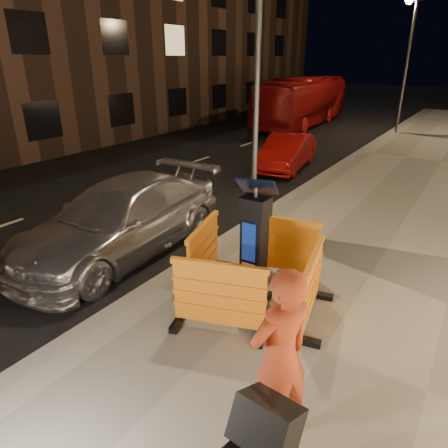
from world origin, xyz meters
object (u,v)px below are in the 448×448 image
Objects in this scene: barrier_bldgside at (311,286)px; car_red at (286,169)px; car_silver at (125,251)px; parking_kiosk at (254,244)px; bus_doubledecker at (301,125)px; barrier_kerbside at (204,253)px; barrier_back at (280,246)px; man at (279,358)px; barrier_front at (219,297)px.

car_red is (-4.18, 8.17, -0.68)m from barrier_bldgside.
car_silver is 1.33× the size of car_red.
barrier_bldgside reaches higher than car_red.
car_red is (-3.23, 8.17, -1.10)m from parking_kiosk.
car_red is at bearing -73.15° from bus_doubledecker.
barrier_kerbside is 0.14× the size of bus_doubledecker.
barrier_bldgside is 0.37× the size of car_red.
barrier_kerbside is (-0.95, 0.00, -0.42)m from parking_kiosk.
bus_doubledecker is at bearing 97.24° from parking_kiosk.
bus_doubledecker is at bearing 101.29° from barrier_back.
man is (1.40, -2.98, 0.42)m from barrier_back.
parking_kiosk reaches higher than barrier_bldgside.
barrier_front is 0.28× the size of car_silver.
barrier_bldgside is 0.14× the size of bus_doubledecker.
man is (1.40, -1.08, 0.42)m from barrier_front.
barrier_kerbside is 0.72× the size of man.
bus_doubledecker reaches higher than barrier_back.
man is at bearing -146.15° from barrier_kerbside.
parking_kiosk is 19.11m from bus_doubledecker.
barrier_back is at bearing -60.41° from barrier_kerbside.
parking_kiosk is 1.40× the size of barrier_back.
barrier_back reaches higher than car_silver.
barrier_kerbside is 1.00× the size of barrier_bldgside.
bus_doubledecker reaches higher than car_silver.
barrier_back is 3.31m from man.
barrier_back and barrier_bldgside have the same top height.
man is (4.59, -2.31, 1.10)m from car_silver.
bus_doubledecker is (-6.73, 18.81, -0.68)m from barrier_front.
parking_kiosk reaches higher than car_red.
car_silver is (-3.19, 1.24, -0.68)m from barrier_front.
barrier_kerbside is at bearing -105.92° from man.
parking_kiosk is at bearing -120.50° from man.
man reaches higher than bus_doubledecker.
barrier_kerbside is 1.90m from barrier_bldgside.
bus_doubledecker reaches higher than barrier_front.
man reaches higher than barrier_front.
barrier_back reaches higher than car_red.
car_silver is at bearing 74.64° from barrier_bldgside.
barrier_bldgside is 2.12m from man.
barrier_bldgside is (0.95, 0.95, 0.00)m from barrier_front.
parking_kiosk is at bearing 78.59° from barrier_bldgside.
parking_kiosk is at bearing -76.67° from car_red.
bus_doubledecker is (-7.68, 17.86, -0.68)m from barrier_bldgside.
barrier_bldgside is at bearing -142.62° from man.
bus_doubledecker is at bearing 11.86° from barrier_bldgside.
barrier_bldgside is 0.28× the size of car_silver.
car_silver is (-2.24, 0.29, -0.68)m from barrier_kerbside.
car_silver is at bearing 67.32° from barrier_kerbside.
parking_kiosk is 1.04m from barrier_bldgside.
barrier_back is at bearing 9.78° from car_silver.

